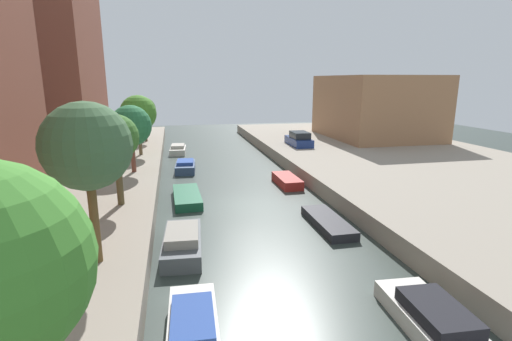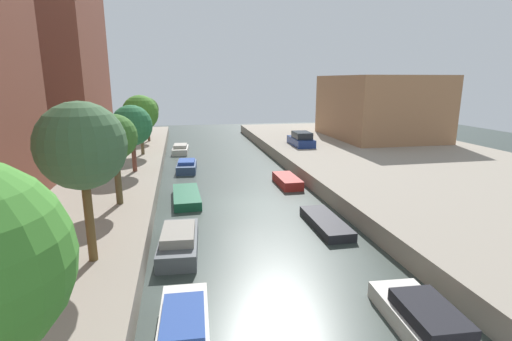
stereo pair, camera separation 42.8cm
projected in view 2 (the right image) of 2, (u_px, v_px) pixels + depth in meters
The scene contains 18 objects.
ground_plane at pixel (243, 204), 22.67m from camera, with size 84.00×84.00×0.00m, color #333D38.
quay_right at pixel (464, 183), 25.41m from camera, with size 20.00×64.00×1.00m, color gray.
apartment_tower_far at pixel (35, 14), 34.70m from camera, with size 10.00×12.96×24.02m, color brown.
low_block_right at pixel (379, 107), 41.61m from camera, with size 10.00×12.53×6.66m, color #9E704C.
street_tree_1 at pixel (82, 147), 12.57m from camera, with size 2.94×2.94×5.58m.
street_tree_2 at pixel (114, 138), 18.88m from camera, with size 2.27×2.27×4.60m.
street_tree_3 at pixel (132, 126), 25.87m from camera, with size 2.77×2.77×4.59m.
street_tree_4 at pixel (140, 113), 31.87m from camera, with size 3.00×3.00×5.00m.
street_tree_5 at pixel (147, 109), 38.96m from camera, with size 2.31×2.31×4.49m.
parked_car at pixel (301, 140), 36.94m from camera, with size 1.78×4.19×1.35m.
moored_boat_left_1 at pixel (184, 331), 10.65m from camera, with size 1.57×4.11×0.88m.
moored_boat_left_2 at pixel (179, 241), 16.38m from camera, with size 1.84×4.29×1.08m.
moored_boat_left_3 at pixel (186, 197), 23.31m from camera, with size 1.66×4.37×0.52m.
moored_boat_left_4 at pixel (187, 166), 30.93m from camera, with size 1.75×3.48×0.90m.
moored_boat_left_5 at pixel (181, 149), 38.44m from camera, with size 1.73×3.54×0.90m.
moored_boat_right_1 at pixel (426, 322), 11.03m from camera, with size 1.88×4.30×0.95m.
moored_boat_right_2 at pixel (326, 223), 19.15m from camera, with size 1.39×4.23×0.45m.
moored_boat_right_3 at pixel (287, 181), 26.73m from camera, with size 1.37×3.43×0.62m.
Camera 2 is at (-3.45, -21.32, 7.23)m, focal length 26.75 mm.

